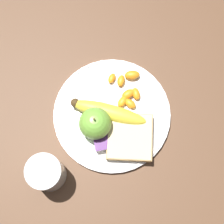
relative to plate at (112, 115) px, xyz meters
name	(u,v)px	position (x,y,z in m)	size (l,w,h in m)	color
ground_plane	(112,115)	(0.00, 0.00, -0.01)	(3.00, 3.00, 0.00)	brown
plate	(112,115)	(0.00, 0.00, 0.00)	(0.26, 0.26, 0.01)	white
juice_glass	(47,173)	(-0.11, 0.16, 0.04)	(0.07, 0.07, 0.09)	silver
apple	(95,123)	(-0.02, 0.04, 0.04)	(0.07, 0.07, 0.08)	#72B23D
banana	(108,112)	(0.00, 0.01, 0.02)	(0.11, 0.17, 0.04)	yellow
bread_slice	(130,137)	(-0.06, -0.03, 0.02)	(0.12, 0.12, 0.02)	#AB8751
fork	(108,114)	(0.00, 0.01, 0.01)	(0.19, 0.07, 0.00)	#B2B2B7
jam_packet	(101,142)	(-0.06, 0.03, 0.01)	(0.04, 0.03, 0.02)	silver
orange_segment_0	(130,103)	(0.01, -0.04, 0.01)	(0.03, 0.03, 0.02)	orange
orange_segment_1	(122,102)	(0.02, -0.03, 0.01)	(0.03, 0.03, 0.02)	orange
orange_segment_2	(128,94)	(0.04, -0.04, 0.01)	(0.03, 0.04, 0.02)	orange
orange_segment_3	(136,94)	(0.03, -0.06, 0.01)	(0.03, 0.02, 0.02)	orange
orange_segment_4	(132,75)	(0.08, -0.06, 0.01)	(0.02, 0.04, 0.02)	orange
orange_segment_5	(112,78)	(0.08, -0.01, 0.01)	(0.03, 0.03, 0.01)	orange
orange_segment_6	(121,81)	(0.07, -0.03, 0.01)	(0.03, 0.03, 0.02)	orange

